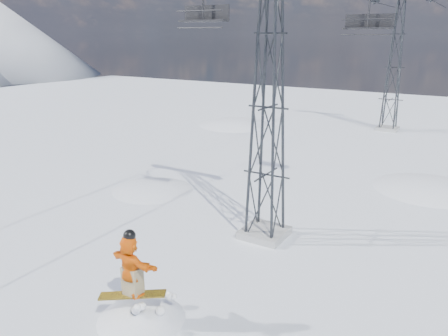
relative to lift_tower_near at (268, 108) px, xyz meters
The scene contains 6 objects.
ground 9.72m from the lift_tower_near, 95.71° to the right, with size 120.00×120.00×0.00m, color white.
snow_terrain 20.81m from the lift_tower_near, 112.81° to the left, with size 39.00×37.00×22.00m.
lift_tower_near is the anchor object (origin of this frame).
lift_tower_far 25.00m from the lift_tower_near, 90.00° to the left, with size 5.20×1.80×11.43m.
lift_chair_near 4.22m from the lift_tower_near, 153.44° to the right, with size 1.96×0.56×2.43m.
lift_chair_mid 6.74m from the lift_tower_near, 68.14° to the left, with size 2.16×0.62×2.68m.
Camera 1 is at (8.06, -7.37, 8.21)m, focal length 35.00 mm.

